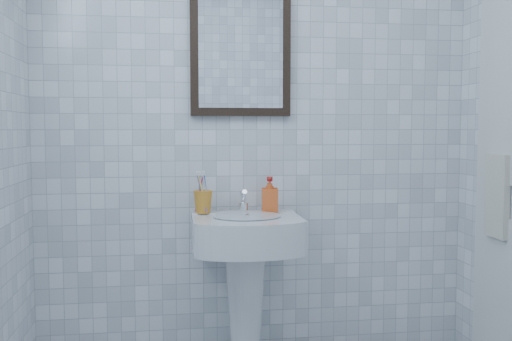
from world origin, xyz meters
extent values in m
cube|color=white|center=(0.00, 1.20, 1.25)|extent=(2.20, 0.02, 2.50)
cone|color=white|center=(-0.08, 1.01, 0.32)|extent=(0.20, 0.20, 0.63)
cube|color=white|center=(-0.08, 0.96, 0.69)|extent=(0.50, 0.36, 0.15)
cube|color=white|center=(-0.08, 1.10, 0.76)|extent=(0.50, 0.09, 0.03)
cylinder|color=silver|center=(-0.08, 0.93, 0.77)|extent=(0.32, 0.32, 0.01)
cylinder|color=silver|center=(-0.08, 1.08, 0.79)|extent=(0.05, 0.05, 0.05)
cylinder|color=silver|center=(-0.08, 1.06, 0.85)|extent=(0.02, 0.09, 0.07)
cylinder|color=silver|center=(-0.08, 1.10, 0.83)|extent=(0.03, 0.05, 0.08)
imported|color=red|center=(0.05, 1.07, 0.86)|extent=(0.09, 0.09, 0.17)
cube|color=black|center=(-0.08, 1.18, 1.55)|extent=(0.50, 0.04, 0.62)
cube|color=white|center=(-0.08, 1.16, 1.55)|extent=(0.42, 0.00, 0.54)
torus|color=silver|center=(1.06, 0.73, 1.05)|extent=(0.01, 0.18, 0.18)
cube|color=beige|center=(1.04, 0.73, 0.87)|extent=(0.03, 0.16, 0.38)
camera|label=1|loc=(-0.42, -1.66, 1.17)|focal=40.00mm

